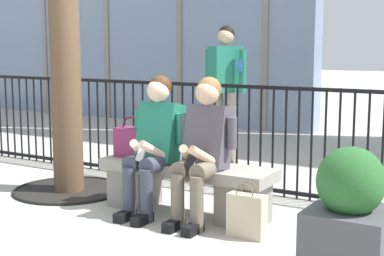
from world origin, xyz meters
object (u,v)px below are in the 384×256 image
object	(u,v)px
stone_bench	(186,183)
seated_person_companion	(203,146)
handbag_on_bench	(132,142)
bystander_at_railing	(225,84)
seated_person_with_phone	(154,140)
planter	(349,219)
shopping_bag	(247,215)

from	to	relation	value
stone_bench	seated_person_companion	xyz separation A→B (m)	(0.25, -0.13, 0.38)
handbag_on_bench	bystander_at_railing	distance (m)	2.12
seated_person_with_phone	handbag_on_bench	world-z (taller)	seated_person_with_phone
stone_bench	planter	bearing A→B (deg)	-22.42
seated_person_companion	planter	xyz separation A→B (m)	(1.37, -0.54, -0.26)
seated_person_companion	shopping_bag	size ratio (longest dim) A/B	2.80
planter	seated_person_companion	bearing A→B (deg)	158.57
shopping_bag	seated_person_with_phone	bearing A→B (deg)	170.45
stone_bench	shopping_bag	distance (m)	0.79
handbag_on_bench	planter	size ratio (longest dim) A/B	0.45
handbag_on_bench	bystander_at_railing	size ratio (longest dim) A/B	0.22
seated_person_companion	handbag_on_bench	distance (m)	0.84
seated_person_companion	planter	size ratio (longest dim) A/B	1.43
stone_bench	planter	xyz separation A→B (m)	(1.62, -0.67, 0.12)
bystander_at_railing	planter	bearing A→B (deg)	-49.49
stone_bench	bystander_at_railing	bearing A→B (deg)	109.07
handbag_on_bench	planter	world-z (taller)	planter
handbag_on_bench	shopping_bag	distance (m)	1.40
bystander_at_railing	handbag_on_bench	bearing A→B (deg)	-86.32
stone_bench	seated_person_companion	size ratio (longest dim) A/B	1.32
stone_bench	seated_person_companion	world-z (taller)	seated_person_companion
seated_person_with_phone	seated_person_companion	xyz separation A→B (m)	(0.49, 0.00, 0.00)
planter	bystander_at_railing	bearing A→B (deg)	130.51
seated_person_with_phone	seated_person_companion	distance (m)	0.49
stone_bench	handbag_on_bench	distance (m)	0.66
handbag_on_bench	planter	bearing A→B (deg)	-16.66
seated_person_companion	shopping_bag	xyz separation A→B (m)	(0.48, -0.16, -0.47)
seated_person_with_phone	bystander_at_railing	size ratio (longest dim) A/B	0.71
seated_person_with_phone	shopping_bag	world-z (taller)	seated_person_with_phone
stone_bench	seated_person_companion	distance (m)	0.47
seated_person_companion	shopping_bag	distance (m)	0.70
stone_bench	bystander_at_railing	xyz separation A→B (m)	(-0.71, 2.06, 0.73)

